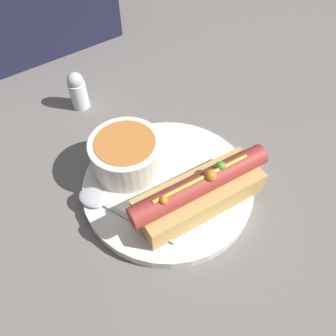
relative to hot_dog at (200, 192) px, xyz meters
name	(u,v)px	position (x,y,z in m)	size (l,w,h in m)	color
ground_plane	(168,188)	(-0.01, 0.05, -0.04)	(4.00, 4.00, 0.00)	slate
dinner_plate	(168,185)	(-0.01, 0.05, -0.03)	(0.24, 0.24, 0.02)	white
hot_dog	(200,192)	(0.00, 0.00, 0.00)	(0.20, 0.07, 0.07)	tan
soup_bowl	(126,153)	(-0.04, 0.11, 0.00)	(0.10, 0.10, 0.05)	silver
spoon	(101,202)	(-0.11, 0.08, -0.02)	(0.08, 0.14, 0.01)	#B7B7BC
salt_shaker	(78,90)	(-0.03, 0.29, -0.01)	(0.03, 0.03, 0.07)	silver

